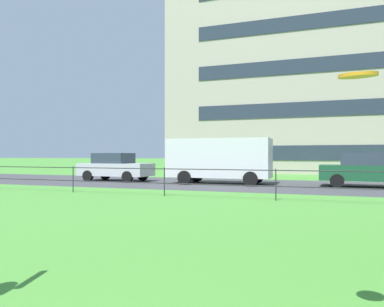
% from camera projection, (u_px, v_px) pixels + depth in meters
% --- Properties ---
extents(street_strip, '(80.00, 7.79, 0.01)m').
position_uv_depth(street_strip, '(292.00, 186.00, 17.32)').
color(street_strip, '#424247').
rests_on(street_strip, ground).
extents(park_fence, '(30.66, 0.04, 1.00)m').
position_uv_depth(park_fence, '(276.00, 179.00, 11.66)').
color(park_fence, '#232328').
rests_on(park_fence, ground).
extents(frisbee, '(0.31, 0.31, 0.05)m').
position_uv_depth(frisbee, '(358.00, 75.00, 2.68)').
color(frisbee, orange).
extents(car_silver_far_left, '(4.05, 1.92, 1.54)m').
position_uv_depth(car_silver_far_left, '(115.00, 167.00, 20.44)').
color(car_silver_far_left, '#B7BABF').
rests_on(car_silver_far_left, ground).
extents(panel_van_center, '(5.04, 2.19, 2.24)m').
position_uv_depth(panel_van_center, '(220.00, 158.00, 18.40)').
color(panel_van_center, silver).
rests_on(panel_van_center, ground).
extents(car_dark_green_right, '(4.06, 1.93, 1.54)m').
position_uv_depth(car_dark_green_right, '(366.00, 170.00, 16.54)').
color(car_dark_green_right, '#194C2D').
rests_on(car_dark_green_right, ground).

